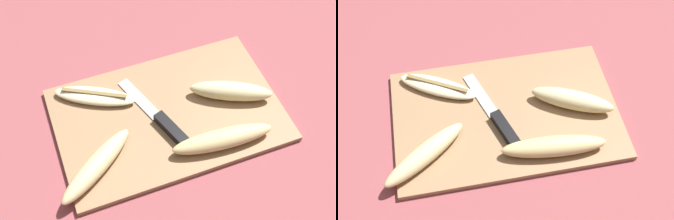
{
  "view_description": "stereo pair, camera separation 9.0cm",
  "coord_description": "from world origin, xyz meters",
  "views": [
    {
      "loc": [
        -0.19,
        -0.5,
        0.75
      ],
      "look_at": [
        0.0,
        0.0,
        0.02
      ],
      "focal_mm": 50.0,
      "sensor_mm": 36.0,
      "label": 1
    },
    {
      "loc": [
        -0.1,
        -0.52,
        0.75
      ],
      "look_at": [
        0.0,
        0.0,
        0.02
      ],
      "focal_mm": 50.0,
      "sensor_mm": 36.0,
      "label": 2
    }
  ],
  "objects": [
    {
      "name": "banana_bright_far",
      "position": [
        -0.12,
        0.08,
        0.02
      ],
      "size": [
        0.16,
        0.12,
        0.02
      ],
      "rotation": [
        0.0,
        0.0,
        1.07
      ],
      "color": "beige",
      "rests_on": "cutting_board"
    },
    {
      "name": "knife",
      "position": [
        -0.01,
        -0.03,
        0.02
      ],
      "size": [
        0.09,
        0.21,
        0.02
      ],
      "rotation": [
        0.0,
        0.0,
        0.32
      ],
      "color": "black",
      "rests_on": "cutting_board"
    },
    {
      "name": "ground_plane",
      "position": [
        0.0,
        0.0,
        0.0
      ],
      "size": [
        4.0,
        4.0,
        0.0
      ],
      "primitive_type": "plane",
      "color": "#93474C"
    },
    {
      "name": "cutting_board",
      "position": [
        0.0,
        0.0,
        0.01
      ],
      "size": [
        0.43,
        0.28,
        0.01
      ],
      "color": "#997551",
      "rests_on": "ground_plane"
    },
    {
      "name": "banana_spotted_left",
      "position": [
        0.07,
        -0.1,
        0.03
      ],
      "size": [
        0.19,
        0.06,
        0.03
      ],
      "rotation": [
        0.0,
        0.0,
        4.63
      ],
      "color": "#DBC684",
      "rests_on": "cutting_board"
    },
    {
      "name": "banana_ripe_center",
      "position": [
        -0.16,
        -0.07,
        0.03
      ],
      "size": [
        0.17,
        0.13,
        0.03
      ],
      "rotation": [
        0.0,
        0.0,
        5.33
      ],
      "color": "beige",
      "rests_on": "cutting_board"
    },
    {
      "name": "banana_soft_right",
      "position": [
        0.13,
        -0.01,
        0.03
      ],
      "size": [
        0.16,
        0.11,
        0.04
      ],
      "rotation": [
        0.0,
        0.0,
        1.11
      ],
      "color": "beige",
      "rests_on": "cutting_board"
    }
  ]
}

